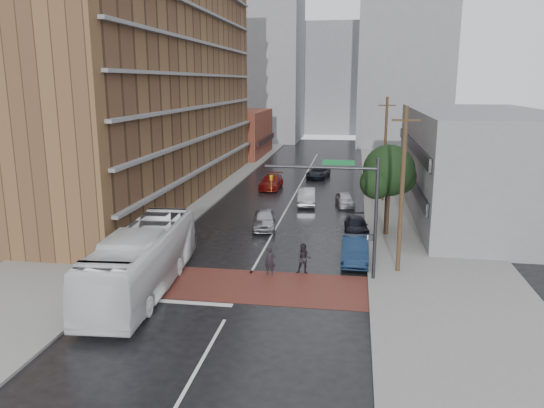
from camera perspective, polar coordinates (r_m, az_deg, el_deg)
The scene contains 24 objects.
ground at distance 30.10m, azimuth -3.25°, elevation -9.12°, with size 160.00×160.00×0.00m, color black.
crosswalk at distance 30.55m, azimuth -3.05°, elevation -8.76°, with size 14.00×5.00×0.02m, color maroon.
sidewalk_west at distance 56.23m, azimuth -9.37°, elevation 1.27°, with size 9.00×90.00×0.15m, color gray.
sidewalk_east at distance 53.72m, azimuth 14.63°, elevation 0.48°, with size 9.00×90.00×0.15m, color gray.
apartment_block at distance 55.07m, azimuth -12.82°, elevation 15.47°, with size 10.00×44.00×28.00m, color brown.
storefront_west at distance 83.58m, azimuth -3.55°, elevation 7.59°, with size 8.00×16.00×7.00m, color brown.
building_east at distance 48.87m, azimuth 21.32°, elevation 4.08°, with size 11.00×26.00×9.00m, color gray.
distant_tower_west at distance 107.23m, azimuth -1.87°, elevation 15.48°, with size 18.00×16.00×32.00m, color gray.
distant_tower_east at distance 99.79m, azimuth 14.12°, elevation 16.45°, with size 16.00×14.00×36.00m, color gray.
distant_tower_center at distance 122.39m, azimuth 6.31°, elevation 13.23°, with size 12.00×10.00×24.00m, color gray.
street_tree at distance 39.90m, azimuth 12.47°, elevation 3.18°, with size 4.20×4.10×6.90m.
signal_mast at distance 30.46m, azimuth 8.46°, elevation 0.36°, with size 6.50×0.30×7.20m.
utility_pole_near at distance 31.97m, azimuth 13.81°, elevation 1.46°, with size 1.60×0.26×10.00m.
utility_pole_far at distance 51.69m, azimuth 12.06°, elevation 5.83°, with size 1.60×0.26×10.00m.
transit_bus at distance 30.15m, azimuth -13.80°, elevation -5.88°, with size 2.96×12.67×3.53m, color white.
pedestrian_a at distance 31.89m, azimuth -0.22°, elevation -6.14°, with size 0.63×0.42×1.74m, color black.
pedestrian_b at distance 32.09m, azimuth 3.44°, elevation -5.90°, with size 0.92×0.71×1.88m, color black.
car_travel_a at distance 41.84m, azimuth -0.86°, elevation -1.63°, with size 1.80×4.47×1.52m, color #A1A2A8.
car_travel_b at distance 50.06m, azimuth 3.71°, elevation 0.78°, with size 1.61×4.62×1.52m, color #AAADB1.
car_travel_c at distance 57.51m, azimuth -0.08°, elevation 2.39°, with size 2.09×5.15×1.50m, color #690E0B.
suv_travel at distance 64.24m, azimuth 4.99°, elevation 3.40°, with size 2.24×4.85×1.35m, color black.
car_parked_near at distance 34.53m, azimuth 8.93°, elevation -4.92°, with size 1.69×4.85×1.60m, color #122440.
car_parked_mid at distance 41.03m, azimuth 9.07°, elevation -2.32°, with size 1.69×4.17×1.21m, color black.
car_parked_far at distance 49.91m, azimuth 7.83°, elevation 0.52°, with size 1.54×3.83×1.30m, color #A6A7AE.
Camera 1 is at (6.00, -27.24, 11.32)m, focal length 35.00 mm.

